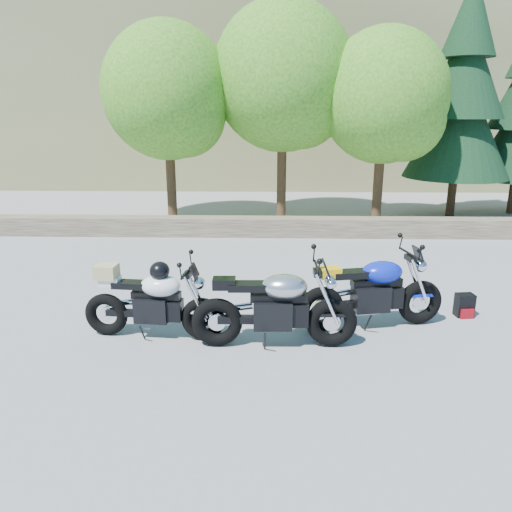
{
  "coord_description": "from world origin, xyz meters",
  "views": [
    {
      "loc": [
        0.43,
        -7.62,
        3.29
      ],
      "look_at": [
        0.2,
        1.0,
        0.75
      ],
      "focal_mm": 35.0,
      "sensor_mm": 36.0,
      "label": 1
    }
  ],
  "objects_px": {
    "silver_bike": "(276,308)",
    "blue_bike": "(373,293)",
    "backpack": "(465,306)",
    "white_bike": "(153,301)"
  },
  "relations": [
    {
      "from": "silver_bike",
      "to": "backpack",
      "type": "relative_size",
      "value": 6.19
    },
    {
      "from": "silver_bike",
      "to": "blue_bike",
      "type": "xyz_separation_m",
      "value": [
        1.51,
        0.69,
        -0.01
      ]
    },
    {
      "from": "silver_bike",
      "to": "blue_bike",
      "type": "relative_size",
      "value": 1.02
    },
    {
      "from": "white_bike",
      "to": "backpack",
      "type": "height_order",
      "value": "white_bike"
    },
    {
      "from": "silver_bike",
      "to": "blue_bike",
      "type": "distance_m",
      "value": 1.66
    },
    {
      "from": "silver_bike",
      "to": "white_bike",
      "type": "height_order",
      "value": "silver_bike"
    },
    {
      "from": "blue_bike",
      "to": "backpack",
      "type": "relative_size",
      "value": 6.08
    },
    {
      "from": "white_bike",
      "to": "blue_bike",
      "type": "relative_size",
      "value": 0.92
    },
    {
      "from": "backpack",
      "to": "white_bike",
      "type": "bearing_deg",
      "value": -176.47
    },
    {
      "from": "white_bike",
      "to": "blue_bike",
      "type": "bearing_deg",
      "value": 12.89
    }
  ]
}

